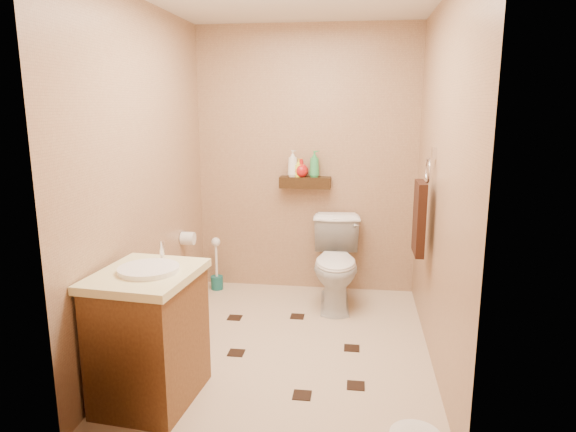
# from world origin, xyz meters

# --- Properties ---
(ground) EXTENTS (2.50, 2.50, 0.00)m
(ground) POSITION_xyz_m (0.00, 0.00, 0.00)
(ground) COLOR beige
(ground) RESTS_ON ground
(wall_back) EXTENTS (2.00, 0.04, 2.40)m
(wall_back) POSITION_xyz_m (0.00, 1.25, 1.20)
(wall_back) COLOR tan
(wall_back) RESTS_ON ground
(wall_front) EXTENTS (2.00, 0.04, 2.40)m
(wall_front) POSITION_xyz_m (0.00, -1.25, 1.20)
(wall_front) COLOR tan
(wall_front) RESTS_ON ground
(wall_left) EXTENTS (0.04, 2.50, 2.40)m
(wall_left) POSITION_xyz_m (-1.00, 0.00, 1.20)
(wall_left) COLOR tan
(wall_left) RESTS_ON ground
(wall_right) EXTENTS (0.04, 2.50, 2.40)m
(wall_right) POSITION_xyz_m (1.00, 0.00, 1.20)
(wall_right) COLOR tan
(wall_right) RESTS_ON ground
(wall_shelf) EXTENTS (0.46, 0.14, 0.10)m
(wall_shelf) POSITION_xyz_m (0.00, 1.17, 1.02)
(wall_shelf) COLOR #39240F
(wall_shelf) RESTS_ON wall_back
(floor_accents) EXTENTS (1.10, 1.27, 0.01)m
(floor_accents) POSITION_xyz_m (0.05, -0.05, 0.00)
(floor_accents) COLOR black
(floor_accents) RESTS_ON ground
(toilet) EXTENTS (0.46, 0.76, 0.75)m
(toilet) POSITION_xyz_m (0.31, 0.83, 0.37)
(toilet) COLOR white
(toilet) RESTS_ON ground
(vanity) EXTENTS (0.59, 0.69, 0.91)m
(vanity) POSITION_xyz_m (-0.70, -0.77, 0.41)
(vanity) COLOR brown
(vanity) RESTS_ON ground
(toilet_brush) EXTENTS (0.11, 0.11, 0.50)m
(toilet_brush) POSITION_xyz_m (-0.82, 1.07, 0.18)
(toilet_brush) COLOR #175E5D
(toilet_brush) RESTS_ON ground
(towel_ring) EXTENTS (0.12, 0.30, 0.76)m
(towel_ring) POSITION_xyz_m (0.91, 0.25, 0.95)
(towel_ring) COLOR silver
(towel_ring) RESTS_ON wall_right
(toilet_paper) EXTENTS (0.12, 0.11, 0.12)m
(toilet_paper) POSITION_xyz_m (-0.94, 0.65, 0.60)
(toilet_paper) COLOR white
(toilet_paper) RESTS_ON wall_left
(bottle_a) EXTENTS (0.13, 0.13, 0.24)m
(bottle_a) POSITION_xyz_m (-0.11, 1.17, 1.19)
(bottle_a) COLOR white
(bottle_a) RESTS_ON wall_shelf
(bottle_b) EXTENTS (0.10, 0.10, 0.17)m
(bottle_b) POSITION_xyz_m (-0.06, 1.17, 1.15)
(bottle_b) COLOR yellow
(bottle_b) RESTS_ON wall_shelf
(bottle_c) EXTENTS (0.15, 0.15, 0.16)m
(bottle_c) POSITION_xyz_m (-0.04, 1.17, 1.15)
(bottle_c) COLOR red
(bottle_c) RESTS_ON wall_shelf
(bottle_d) EXTENTS (0.11, 0.11, 0.24)m
(bottle_d) POSITION_xyz_m (0.08, 1.17, 1.19)
(bottle_d) COLOR #349D55
(bottle_d) RESTS_ON wall_shelf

